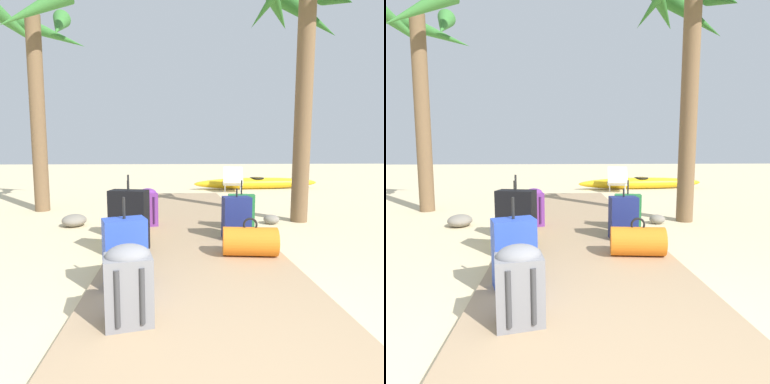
# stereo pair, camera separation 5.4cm
# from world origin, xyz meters

# --- Properties ---
(ground_plane) EXTENTS (60.00, 60.00, 0.00)m
(ground_plane) POSITION_xyz_m (0.00, 3.10, 0.00)
(ground_plane) COLOR beige
(boardwalk) EXTENTS (1.99, 7.74, 0.08)m
(boardwalk) POSITION_xyz_m (0.00, 3.87, 0.04)
(boardwalk) COLOR tan
(boardwalk) RESTS_ON ground
(suitcase_navy) EXTENTS (0.37, 0.25, 0.68)m
(suitcase_navy) POSITION_xyz_m (0.59, 2.92, 0.36)
(suitcase_navy) COLOR navy
(suitcase_navy) RESTS_ON boardwalk
(suitcase_green) EXTENTS (0.41, 0.23, 0.75)m
(suitcase_green) POSITION_xyz_m (0.77, 3.43, 0.35)
(suitcase_green) COLOR #237538
(suitcase_green) RESTS_ON boardwalk
(suitcase_blue) EXTENTS (0.41, 0.32, 0.78)m
(suitcase_blue) POSITION_xyz_m (-0.68, 1.48, 0.38)
(suitcase_blue) COLOR #2847B7
(suitcase_blue) RESTS_ON boardwalk
(suitcase_black) EXTENTS (0.48, 0.32, 0.90)m
(suitcase_black) POSITION_xyz_m (-0.78, 2.51, 0.44)
(suitcase_black) COLOR black
(suitcase_black) RESTS_ON boardwalk
(backpack_purple) EXTENTS (0.34, 0.31, 0.60)m
(backpack_purple) POSITION_xyz_m (-0.65, 3.77, 0.39)
(backpack_purple) COLOR #6B2D84
(backpack_purple) RESTS_ON boardwalk
(backpack_grey) EXTENTS (0.36, 0.31, 0.55)m
(backpack_grey) POSITION_xyz_m (-0.56, 0.88, 0.37)
(backpack_grey) COLOR slate
(backpack_grey) RESTS_ON boardwalk
(duffel_bag_orange) EXTENTS (0.64, 0.40, 0.43)m
(duffel_bag_orange) POSITION_xyz_m (0.60, 2.22, 0.24)
(duffel_bag_orange) COLOR orange
(duffel_bag_orange) RESTS_ON boardwalk
(duffel_bag_tan) EXTENTS (0.54, 0.37, 0.40)m
(duffel_bag_tan) POSITION_xyz_m (-0.86, 4.24, 0.23)
(duffel_bag_tan) COLOR tan
(duffel_bag_tan) RESTS_ON boardwalk
(suitcase_yellow) EXTENTS (0.37, 0.22, 0.76)m
(suitcase_yellow) POSITION_xyz_m (-0.90, 3.34, 0.38)
(suitcase_yellow) COLOR gold
(suitcase_yellow) RESTS_ON boardwalk
(palm_tree_far_right) EXTENTS (2.05, 2.13, 4.38)m
(palm_tree_far_right) POSITION_xyz_m (1.97, 4.25, 3.25)
(palm_tree_far_right) COLOR brown
(palm_tree_far_right) RESTS_ON ground
(palm_tree_near_left) EXTENTS (2.14, 2.17, 4.37)m
(palm_tree_near_left) POSITION_xyz_m (-3.06, 5.68, 3.29)
(palm_tree_near_left) COLOR brown
(palm_tree_near_left) RESTS_ON ground
(lounge_chair) EXTENTS (0.80, 1.61, 0.79)m
(lounge_chair) POSITION_xyz_m (1.68, 8.91, 0.33)
(lounge_chair) COLOR white
(lounge_chair) RESTS_ON ground
(kayak) EXTENTS (4.38, 0.87, 0.39)m
(kayak) POSITION_xyz_m (2.62, 9.38, 0.19)
(kayak) COLOR gold
(kayak) RESTS_ON ground
(rock_right_far) EXTENTS (0.28, 0.27, 0.16)m
(rock_right_far) POSITION_xyz_m (1.45, 4.10, 0.08)
(rock_right_far) COLOR gray
(rock_right_far) RESTS_ON ground
(rock_left_mid) EXTENTS (0.41, 0.44, 0.20)m
(rock_left_mid) POSITION_xyz_m (-1.92, 4.13, 0.10)
(rock_left_mid) COLOR gray
(rock_left_mid) RESTS_ON ground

